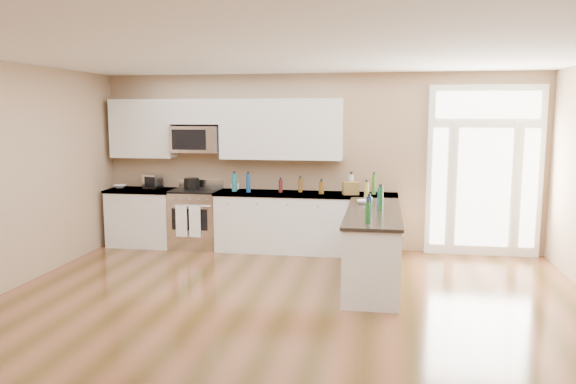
{
  "coord_description": "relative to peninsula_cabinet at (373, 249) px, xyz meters",
  "views": [
    {
      "loc": [
        1.02,
        -4.91,
        2.17
      ],
      "look_at": [
        -0.15,
        2.0,
        1.19
      ],
      "focal_mm": 35.0,
      "sensor_mm": 36.0,
      "label": 1
    }
  ],
  "objects": [
    {
      "name": "back_cabinet_left",
      "position": [
        -3.8,
        1.45,
        0.0
      ],
      "size": [
        1.1,
        0.66,
        0.94
      ],
      "color": "silver",
      "rests_on": "ground"
    },
    {
      "name": "cardboard_box",
      "position": [
        -0.38,
        1.41,
        0.6
      ],
      "size": [
        0.27,
        0.22,
        0.19
      ],
      "primitive_type": "cube",
      "rotation": [
        0.0,
        0.0,
        0.22
      ],
      "color": "brown",
      "rests_on": "back_cabinet_right"
    },
    {
      "name": "bowl_peninsula",
      "position": [
        -0.16,
        0.55,
        0.53
      ],
      "size": [
        0.19,
        0.19,
        0.05
      ],
      "primitive_type": "imported",
      "rotation": [
        0.0,
        0.0,
        -0.18
      ],
      "color": "white",
      "rests_on": "peninsula_cabinet"
    },
    {
      "name": "microwave",
      "position": [
        -2.88,
        1.56,
        1.33
      ],
      "size": [
        0.78,
        0.41,
        0.42
      ],
      "color": "silver",
      "rests_on": "room_shell"
    },
    {
      "name": "upper_cabinet_right",
      "position": [
        -1.5,
        1.59,
        1.49
      ],
      "size": [
        1.94,
        0.33,
        0.95
      ],
      "primitive_type": "cube",
      "color": "silver",
      "rests_on": "room_shell"
    },
    {
      "name": "peninsula_cabinet",
      "position": [
        0.0,
        0.0,
        0.0
      ],
      "size": [
        0.69,
        2.32,
        0.94
      ],
      "color": "silver",
      "rests_on": "ground"
    },
    {
      "name": "kitchen_range",
      "position": [
        -2.88,
        1.45,
        0.04
      ],
      "size": [
        0.77,
        0.68,
        1.08
      ],
      "color": "silver",
      "rests_on": "ground"
    },
    {
      "name": "upper_cabinet_short",
      "position": [
        -2.88,
        1.59,
        1.77
      ],
      "size": [
        0.82,
        0.33,
        0.4
      ],
      "primitive_type": "cube",
      "color": "silver",
      "rests_on": "room_shell"
    },
    {
      "name": "entry_door",
      "position": [
        1.62,
        1.71,
        0.87
      ],
      "size": [
        1.7,
        0.1,
        2.6
      ],
      "color": "white",
      "rests_on": "ground"
    },
    {
      "name": "bowl_left",
      "position": [
        -4.21,
        1.51,
        0.53
      ],
      "size": [
        0.24,
        0.24,
        0.05
      ],
      "primitive_type": "imported",
      "rotation": [
        0.0,
        0.0,
        0.16
      ],
      "color": "white",
      "rests_on": "back_cabinet_left"
    },
    {
      "name": "counter_bottles",
      "position": [
        -0.72,
        0.95,
        0.64
      ],
      "size": [
        2.39,
        2.45,
        0.31
      ],
      "color": "#19591E",
      "rests_on": "back_cabinet_right"
    },
    {
      "name": "back_cabinet_right",
      "position": [
        -1.08,
        1.45,
        0.0
      ],
      "size": [
        2.85,
        0.66,
        0.94
      ],
      "color": "silver",
      "rests_on": "ground"
    },
    {
      "name": "upper_cabinet_left",
      "position": [
        -3.81,
        1.59,
        1.49
      ],
      "size": [
        1.04,
        0.33,
        0.95
      ],
      "primitive_type": "cube",
      "color": "silver",
      "rests_on": "room_shell"
    },
    {
      "name": "stockpot",
      "position": [
        -2.98,
        1.56,
        0.61
      ],
      "size": [
        0.28,
        0.28,
        0.19
      ],
      "primitive_type": "cylinder",
      "rotation": [
        0.0,
        0.0,
        -0.14
      ],
      "color": "black",
      "rests_on": "kitchen_range"
    },
    {
      "name": "toaster_oven",
      "position": [
        -3.65,
        1.56,
        0.62
      ],
      "size": [
        0.33,
        0.3,
        0.24
      ],
      "primitive_type": "cube",
      "rotation": [
        0.0,
        0.0,
        -0.34
      ],
      "color": "silver",
      "rests_on": "back_cabinet_left"
    },
    {
      "name": "room_shell",
      "position": [
        -0.93,
        -2.24,
        1.27
      ],
      "size": [
        8.0,
        8.0,
        8.0
      ],
      "color": "#A18466",
      "rests_on": "ground"
    },
    {
      "name": "ground",
      "position": [
        -0.93,
        -2.24,
        -0.43
      ],
      "size": [
        8.0,
        8.0,
        0.0
      ],
      "primitive_type": "plane",
      "color": "#4C3415"
    },
    {
      "name": "cup_counter",
      "position": [
        -2.24,
        1.57,
        0.56
      ],
      "size": [
        0.17,
        0.17,
        0.11
      ],
      "primitive_type": "imported",
      "rotation": [
        0.0,
        0.0,
        0.22
      ],
      "color": "white",
      "rests_on": "back_cabinet_right"
    }
  ]
}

